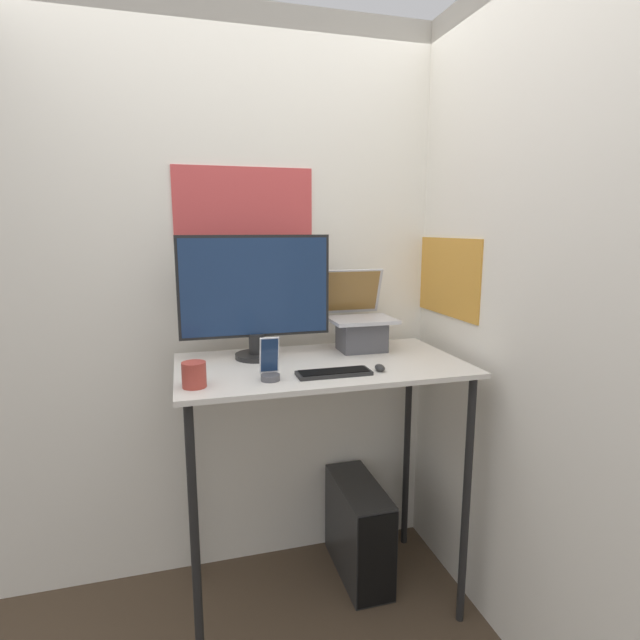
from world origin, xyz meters
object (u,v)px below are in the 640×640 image
at_px(keyboard, 334,373).
at_px(monitor, 256,297).
at_px(mouse, 380,368).
at_px(cell_phone, 270,367).
at_px(laptop, 360,327).
at_px(computer_tower, 359,529).

bearing_deg(keyboard, monitor, 126.51).
relative_size(mouse, cell_phone, 0.37).
relative_size(monitor, keyboard, 2.24).
xyz_separation_m(keyboard, mouse, (0.19, 0.00, 0.00)).
bearing_deg(monitor, laptop, 2.41).
height_order(laptop, cell_phone, laptop).
bearing_deg(cell_phone, laptop, 36.02).
xyz_separation_m(laptop, monitor, (-0.48, -0.02, 0.16)).
xyz_separation_m(mouse, cell_phone, (-0.43, 0.00, 0.04)).
relative_size(laptop, computer_tower, 0.74).
xyz_separation_m(laptop, keyboard, (-0.23, -0.35, -0.10)).
bearing_deg(laptop, cell_phone, -143.98).
bearing_deg(laptop, mouse, -97.53).
relative_size(keyboard, mouse, 4.84).
bearing_deg(laptop, keyboard, -123.57).
relative_size(mouse, computer_tower, 0.12).
xyz_separation_m(laptop, mouse, (-0.05, -0.35, -0.09)).
xyz_separation_m(laptop, cell_phone, (-0.48, -0.35, -0.06)).
bearing_deg(cell_phone, keyboard, -0.62).
relative_size(laptop, keyboard, 1.26).
distance_m(cell_phone, computer_tower, 1.07).
bearing_deg(computer_tower, monitor, 176.28).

